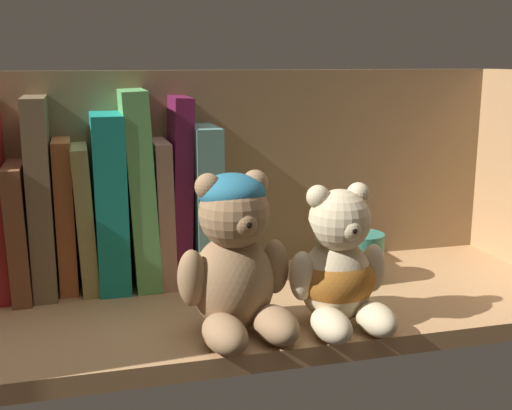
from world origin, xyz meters
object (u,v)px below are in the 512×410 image
(book_8, at_px, (109,199))
(book_11, at_px, (178,188))
(book_12, at_px, (202,200))
(teddy_bear_larger, at_px, (235,258))
(book_7, at_px, (85,215))
(book_6, at_px, (66,213))
(book_10, at_px, (161,209))
(book_4, at_px, (21,226))
(book_5, at_px, (42,194))
(book_9, at_px, (138,186))
(teddy_bear_smaller, at_px, (339,270))
(pillar_candle, at_px, (361,257))

(book_8, xyz_separation_m, book_11, (0.08, 0.00, 0.01))
(book_12, relative_size, teddy_bear_larger, 1.17)
(book_7, bearing_deg, book_6, 180.00)
(book_7, height_order, book_10, book_10)
(book_4, bearing_deg, book_7, 0.00)
(book_5, xyz_separation_m, book_10, (0.14, 0.00, -0.03))
(book_9, height_order, book_12, book_9)
(book_12, height_order, teddy_bear_smaller, book_12)
(teddy_bear_larger, xyz_separation_m, teddy_bear_smaller, (0.11, -0.01, -0.02))
(book_10, bearing_deg, book_12, 0.00)
(book_6, height_order, book_9, book_9)
(book_8, bearing_deg, book_6, 180.00)
(book_4, distance_m, pillar_candle, 0.41)
(book_9, bearing_deg, book_5, 180.00)
(book_4, distance_m, book_8, 0.11)
(book_8, relative_size, book_10, 1.19)
(book_6, distance_m, book_9, 0.09)
(pillar_candle, bearing_deg, teddy_bear_larger, -148.88)
(book_9, height_order, pillar_candle, book_9)
(book_7, height_order, book_11, book_11)
(book_12, bearing_deg, book_6, 180.00)
(book_5, distance_m, pillar_candle, 0.39)
(book_9, xyz_separation_m, book_12, (0.08, 0.00, -0.02))
(book_4, bearing_deg, book_6, 0.00)
(teddy_bear_larger, bearing_deg, teddy_bear_smaller, -4.19)
(book_6, relative_size, book_7, 1.04)
(book_4, xyz_separation_m, book_5, (0.03, 0.00, 0.04))
(book_6, distance_m, book_8, 0.05)
(book_9, bearing_deg, book_12, 0.00)
(book_5, bearing_deg, book_9, 0.00)
(book_4, relative_size, book_8, 0.74)
(book_7, relative_size, book_11, 0.76)
(book_5, relative_size, teddy_bear_larger, 1.40)
(book_12, bearing_deg, book_11, 180.00)
(teddy_bear_smaller, relative_size, pillar_candle, 2.46)
(book_8, bearing_deg, teddy_bear_smaller, -42.53)
(book_6, bearing_deg, teddy_bear_larger, -49.66)
(book_9, relative_size, book_12, 1.23)
(teddy_bear_larger, bearing_deg, book_4, 138.17)
(book_5, distance_m, book_11, 0.16)
(book_6, bearing_deg, book_12, 0.00)
(book_5, relative_size, book_9, 0.97)
(book_7, height_order, teddy_bear_larger, book_7)
(book_4, height_order, book_12, book_12)
(book_9, bearing_deg, book_7, 180.00)
(book_6, xyz_separation_m, teddy_bear_larger, (0.16, -0.19, -0.01))
(teddy_bear_larger, bearing_deg, book_5, 134.50)
(book_5, height_order, book_9, book_9)
(book_7, bearing_deg, book_12, 0.00)
(book_6, distance_m, teddy_bear_smaller, 0.33)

